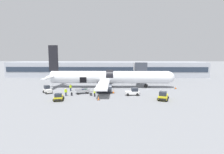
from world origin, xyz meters
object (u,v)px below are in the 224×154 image
(baggage_cart_loading, at_px, (83,91))
(ground_crew_driver, at_px, (66,92))
(baggage_tug_mid, at_px, (163,96))
(suitcase_on_tarmac_upright, at_px, (72,94))
(ground_crew_loader_b, at_px, (95,93))
(baggage_tug_spare, at_px, (133,92))
(baggage_tug_rear, at_px, (58,97))
(suitcase_on_tarmac_spare, at_px, (91,95))
(baggage_tug_lead, at_px, (47,90))
(ground_crew_loader_a, at_px, (71,87))
(airplane, at_px, (108,78))

(baggage_cart_loading, xyz_separation_m, ground_crew_driver, (-3.07, -2.38, 0.35))
(baggage_tug_mid, distance_m, suitcase_on_tarmac_upright, 18.22)
(ground_crew_loader_b, relative_size, ground_crew_driver, 0.99)
(baggage_tug_spare, bearing_deg, ground_crew_loader_b, -169.51)
(baggage_tug_rear, bearing_deg, ground_crew_loader_b, 27.29)
(baggage_tug_mid, xyz_separation_m, baggage_tug_spare, (-5.25, 3.92, -0.06))
(ground_crew_driver, distance_m, suitcase_on_tarmac_spare, 5.18)
(baggage_tug_rear, xyz_separation_m, ground_crew_loader_b, (6.29, 3.24, 0.23))
(ground_crew_loader_b, height_order, ground_crew_driver, ground_crew_driver)
(baggage_cart_loading, distance_m, ground_crew_loader_b, 4.07)
(baggage_tug_rear, height_order, baggage_tug_spare, baggage_tug_spare)
(baggage_tug_lead, xyz_separation_m, baggage_cart_loading, (7.92, -0.29, -0.21))
(baggage_tug_lead, bearing_deg, baggage_tug_spare, -5.14)
(ground_crew_loader_b, xyz_separation_m, suitcase_on_tarmac_upright, (-4.85, 0.74, -0.53))
(baggage_cart_loading, distance_m, ground_crew_loader_a, 4.33)
(suitcase_on_tarmac_upright, bearing_deg, baggage_tug_mid, -10.14)
(baggage_tug_lead, bearing_deg, ground_crew_driver, -28.89)
(baggage_tug_spare, xyz_separation_m, baggage_cart_loading, (-10.73, 1.38, -0.18))
(ground_crew_loader_b, bearing_deg, baggage_tug_lead, 163.89)
(baggage_tug_mid, distance_m, ground_crew_loader_a, 20.95)
(ground_crew_loader_a, relative_size, suitcase_on_tarmac_spare, 2.67)
(baggage_tug_lead, relative_size, baggage_tug_mid, 0.74)
(ground_crew_loader_b, bearing_deg, ground_crew_loader_a, 138.85)
(baggage_cart_loading, bearing_deg, baggage_tug_rear, -119.10)
(suitcase_on_tarmac_spare, bearing_deg, airplane, 72.37)
(airplane, distance_m, ground_crew_loader_b, 10.73)
(baggage_tug_spare, relative_size, ground_crew_loader_b, 1.98)
(ground_crew_loader_a, distance_m, suitcase_on_tarmac_upright, 5.01)
(baggage_tug_spare, distance_m, ground_crew_driver, 13.85)
(baggage_tug_lead, bearing_deg, suitcase_on_tarmac_upright, -21.81)
(baggage_tug_rear, xyz_separation_m, ground_crew_loader_a, (-0.01, 8.75, 0.26))
(baggage_tug_spare, xyz_separation_m, ground_crew_loader_a, (-14.13, 4.05, 0.19))
(ground_crew_driver, xyz_separation_m, suitcase_on_tarmac_spare, (5.14, 0.26, -0.58))
(baggage_tug_spare, bearing_deg, ground_crew_driver, -175.88)
(baggage_tug_rear, xyz_separation_m, suitcase_on_tarmac_upright, (1.43, 3.98, -0.29))
(ground_crew_driver, bearing_deg, baggage_tug_rear, -94.77)
(suitcase_on_tarmac_spare, bearing_deg, suitcase_on_tarmac_upright, 179.64)
(baggage_tug_mid, height_order, baggage_cart_loading, baggage_tug_mid)
(airplane, bearing_deg, suitcase_on_tarmac_upright, -126.36)
(ground_crew_driver, height_order, suitcase_on_tarmac_upright, ground_crew_driver)
(airplane, bearing_deg, baggage_tug_rear, -122.05)
(baggage_tug_rear, distance_m, ground_crew_loader_b, 7.08)
(ground_crew_loader_a, bearing_deg, ground_crew_loader_b, -41.15)
(ground_crew_loader_a, distance_m, ground_crew_driver, 5.06)
(baggage_tug_spare, bearing_deg, baggage_tug_lead, 174.86)
(baggage_tug_spare, xyz_separation_m, suitcase_on_tarmac_upright, (-12.68, -0.71, -0.36))
(baggage_tug_lead, bearing_deg, baggage_tug_rear, -54.55)
(baggage_tug_rear, bearing_deg, baggage_tug_lead, 125.45)
(baggage_cart_loading, relative_size, ground_crew_loader_a, 2.35)
(ground_crew_loader_a, relative_size, suitcase_on_tarmac_upright, 2.28)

